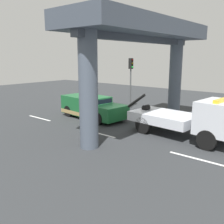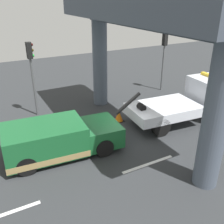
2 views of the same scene
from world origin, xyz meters
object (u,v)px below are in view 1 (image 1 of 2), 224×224
(tow_truck_white, at_px, (195,118))
(traffic_light_near, at_px, (131,72))
(towed_van_green, at_px, (91,107))
(traffic_cone_orange, at_px, (150,118))

(tow_truck_white, bearing_deg, traffic_light_near, 148.16)
(towed_van_green, distance_m, traffic_light_near, 5.34)
(tow_truck_white, distance_m, towed_van_green, 7.97)
(tow_truck_white, relative_size, traffic_light_near, 1.68)
(tow_truck_white, xyz_separation_m, traffic_cone_orange, (-3.85, 1.71, -0.89))
(traffic_cone_orange, bearing_deg, tow_truck_white, -23.97)
(traffic_light_near, relative_size, traffic_cone_orange, 6.68)
(traffic_light_near, distance_m, traffic_cone_orange, 5.79)
(towed_van_green, relative_size, traffic_cone_orange, 8.20)
(towed_van_green, bearing_deg, traffic_light_near, 87.99)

